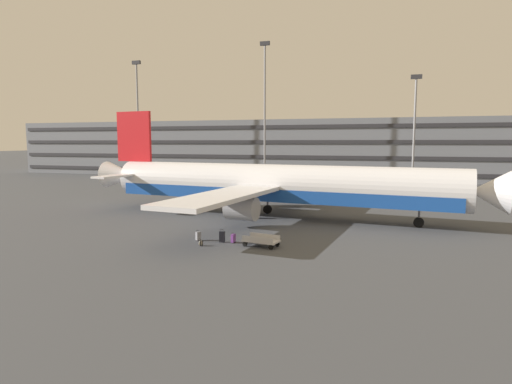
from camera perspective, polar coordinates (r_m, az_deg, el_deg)
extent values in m
plane|color=#424449|center=(43.64, 4.49, -3.42)|extent=(600.00, 600.00, 0.00)
cube|color=slate|center=(95.00, 11.68, 5.57)|extent=(154.07, 17.22, 12.15)
cube|color=#2D2D33|center=(86.55, 11.03, 2.48)|extent=(152.53, 0.24, 0.70)
cube|color=#2D2D33|center=(86.39, 11.07, 4.49)|extent=(152.53, 0.24, 0.70)
cube|color=#2D2D33|center=(86.33, 11.12, 6.50)|extent=(152.53, 0.24, 0.70)
cube|color=#2D2D33|center=(86.39, 11.16, 8.52)|extent=(152.53, 0.24, 0.70)
cylinder|color=silver|center=(43.72, 2.51, 1.16)|extent=(36.41, 7.65, 3.82)
cube|color=#19479E|center=(43.83, 2.50, -0.21)|extent=(34.96, 7.42, 1.22)
cone|color=silver|center=(41.00, 28.37, 0.00)|extent=(3.42, 3.93, 3.63)
cone|color=silver|center=(53.78, -17.23, 2.20)|extent=(4.88, 3.52, 3.05)
cube|color=red|center=(52.40, -15.78, 7.05)|extent=(4.59, 0.85, 5.73)
cube|color=silver|center=(55.14, -12.93, 2.63)|extent=(2.40, 5.88, 0.20)
cube|color=silver|center=(49.51, -17.91, 2.04)|extent=(2.40, 5.88, 0.20)
cube|color=silver|center=(53.00, 5.19, 1.78)|extent=(5.99, 15.59, 0.36)
cube|color=silver|center=(35.54, -4.52, -0.59)|extent=(5.99, 15.59, 0.36)
cylinder|color=#9E9EA3|center=(50.40, 4.73, 0.00)|extent=(2.94, 2.38, 2.10)
cylinder|color=#9E9EA3|center=(37.93, -1.89, -2.17)|extent=(2.94, 2.38, 2.10)
cylinder|color=black|center=(41.30, 20.65, -3.77)|extent=(0.93, 0.44, 0.90)
cylinder|color=slate|center=(41.17, 20.69, -2.73)|extent=(0.20, 0.20, 1.53)
cylinder|color=black|center=(46.11, 1.53, -2.29)|extent=(0.93, 0.44, 0.90)
cylinder|color=slate|center=(46.00, 1.53, -1.35)|extent=(0.20, 0.20, 1.53)
cylinder|color=black|center=(43.16, -0.08, -2.91)|extent=(0.93, 0.44, 0.90)
cylinder|color=slate|center=(43.04, -0.08, -1.90)|extent=(0.20, 0.20, 1.53)
cylinder|color=gray|center=(93.06, -15.27, 8.86)|extent=(0.36, 0.36, 23.20)
cube|color=#333338|center=(94.33, -15.50, 16.13)|extent=(1.80, 0.50, 0.70)
cylinder|color=gray|center=(81.83, 1.16, 10.12)|extent=(0.36, 0.36, 25.16)
cube|color=#333338|center=(83.62, 1.18, 18.99)|extent=(1.80, 0.50, 0.70)
cylinder|color=gray|center=(78.50, 20.11, 7.27)|extent=(0.36, 0.36, 18.05)
cube|color=#333338|center=(79.23, 20.39, 14.05)|extent=(1.80, 0.50, 0.70)
cube|color=gray|center=(33.85, -7.62, -5.75)|extent=(0.39, 0.44, 0.65)
cylinder|color=#333338|center=(33.89, -7.57, -5.09)|extent=(0.02, 0.02, 0.10)
cylinder|color=#333338|center=(33.78, -7.85, -5.14)|extent=(0.02, 0.02, 0.10)
cube|color=black|center=(33.82, -7.71, -5.03)|extent=(0.12, 0.19, 0.02)
cylinder|color=black|center=(33.94, -7.32, -6.32)|extent=(0.05, 0.04, 0.05)
cylinder|color=black|center=(33.77, -7.72, -6.40)|extent=(0.05, 0.04, 0.05)
cylinder|color=black|center=(34.09, -7.51, -6.27)|extent=(0.05, 0.04, 0.05)
cylinder|color=black|center=(33.93, -7.91, -6.34)|extent=(0.05, 0.04, 0.05)
cube|color=#72388C|center=(32.91, -3.02, -6.09)|extent=(0.26, 0.46, 0.62)
cylinder|color=#333338|center=(32.97, -3.03, -5.44)|extent=(0.02, 0.02, 0.08)
cylinder|color=#333338|center=(32.76, -3.22, -5.52)|extent=(0.02, 0.02, 0.08)
cube|color=black|center=(32.86, -3.12, -5.41)|extent=(0.05, 0.24, 0.02)
cylinder|color=black|center=(33.10, -2.75, -6.61)|extent=(0.05, 0.03, 0.05)
cylinder|color=black|center=(32.80, -3.03, -6.74)|extent=(0.05, 0.03, 0.05)
cylinder|color=black|center=(33.17, -3.01, -6.58)|extent=(0.05, 0.03, 0.05)
cylinder|color=black|center=(32.87, -3.29, -6.71)|extent=(0.05, 0.03, 0.05)
cube|color=black|center=(33.12, -4.49, -5.86)|extent=(0.42, 0.27, 0.79)
cylinder|color=#333338|center=(32.99, -4.72, -5.06)|extent=(0.02, 0.02, 0.17)
cylinder|color=#333338|center=(32.92, -4.35, -5.08)|extent=(0.02, 0.02, 0.17)
cube|color=black|center=(32.94, -4.53, -4.93)|extent=(0.22, 0.04, 0.02)
cylinder|color=black|center=(33.36, -4.70, -6.52)|extent=(0.02, 0.05, 0.05)
cylinder|color=black|center=(33.26, -4.16, -6.55)|extent=(0.02, 0.05, 0.05)
cylinder|color=black|center=(33.17, -4.80, -6.59)|extent=(0.02, 0.05, 0.05)
cylinder|color=black|center=(33.08, -4.26, -6.63)|extent=(0.02, 0.05, 0.05)
ellipsoid|color=gray|center=(32.19, -7.28, -6.70)|extent=(0.36, 0.42, 0.42)
ellipsoid|color=gray|center=(32.28, -7.39, -6.78)|extent=(0.20, 0.27, 0.19)
torus|color=black|center=(32.12, -7.26, -6.33)|extent=(0.05, 0.08, 0.08)
cube|color=black|center=(32.06, -7.33, -6.76)|extent=(0.04, 0.04, 0.35)
cube|color=black|center=(32.18, -7.04, -6.70)|extent=(0.04, 0.04, 0.35)
cube|color=#B7B7BC|center=(31.74, 0.68, -6.45)|extent=(2.79, 1.73, 0.12)
cylinder|color=#4C4C51|center=(32.55, -1.94, -6.55)|extent=(0.70, 0.17, 0.05)
cube|color=#B7B7BC|center=(31.16, 0.17, -6.32)|extent=(2.44, 0.47, 0.40)
cube|color=#B7B7BC|center=(32.24, 1.17, -5.88)|extent=(2.44, 0.47, 0.40)
cylinder|color=black|center=(31.79, -1.46, -6.87)|extent=(0.37, 0.16, 0.36)
cylinder|color=black|center=(32.74, -0.52, -6.47)|extent=(0.37, 0.16, 0.36)
cylinder|color=black|center=(30.87, 1.95, -7.28)|extent=(0.37, 0.16, 0.36)
cylinder|color=black|center=(31.85, 2.81, -6.85)|extent=(0.37, 0.16, 0.36)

